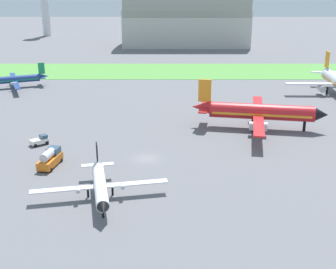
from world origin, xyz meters
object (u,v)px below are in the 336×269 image
(fuel_truck_by_runway, at_px, (49,158))
(airplane_taxiing_turboprop, at_px, (14,79))
(airplane_foreground_turboprop, at_px, (99,184))
(airplane_midfield_jet, at_px, (258,112))
(pushback_tug_midfield, at_px, (39,140))

(fuel_truck_by_runway, bearing_deg, airplane_taxiing_turboprop, 33.10)
(airplane_foreground_turboprop, bearing_deg, fuel_truck_by_runway, -150.08)
(airplane_midfield_jet, height_order, fuel_truck_by_runway, airplane_midfield_jet)
(pushback_tug_midfield, xyz_separation_m, fuel_truck_by_runway, (4.83, -11.04, 0.67))
(airplane_midfield_jet, height_order, airplane_foreground_turboprop, airplane_midfield_jet)
(pushback_tug_midfield, height_order, fuel_truck_by_runway, fuel_truck_by_runway)
(airplane_taxiing_turboprop, bearing_deg, airplane_midfield_jet, 128.01)
(pushback_tug_midfield, bearing_deg, fuel_truck_by_runway, -105.92)
(pushback_tug_midfield, bearing_deg, airplane_foreground_turboprop, -95.82)
(airplane_midfield_jet, relative_size, airplane_taxiing_turboprop, 1.35)
(pushback_tug_midfield, distance_m, fuel_truck_by_runway, 12.07)
(airplane_foreground_turboprop, distance_m, airplane_taxiing_turboprop, 81.51)
(airplane_foreground_turboprop, height_order, airplane_taxiing_turboprop, airplane_taxiing_turboprop)
(airplane_foreground_turboprop, bearing_deg, airplane_taxiing_turboprop, -164.57)
(airplane_taxiing_turboprop, distance_m, fuel_truck_by_runway, 65.62)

